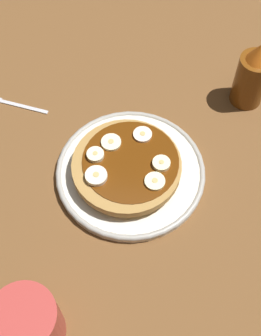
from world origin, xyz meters
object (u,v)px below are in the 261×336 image
object	(u,v)px
plate	(131,172)
banana_slice_0	(162,162)
pancake_stack	(128,167)
fork	(11,103)
banana_slice_3	(143,135)
banana_slice_1	(96,176)
banana_slice_5	(111,143)
banana_slice_2	(155,181)
syrup_bottle	(252,76)
coffee_mug	(28,327)
banana_slice_4	(95,156)

from	to	relation	value
plate	banana_slice_0	distance (cm)	6.35
pancake_stack	fork	size ratio (longest dim) A/B	1.38
plate	banana_slice_3	xyz separation A→B (cm)	(-5.28, 1.21, 3.74)
banana_slice_1	pancake_stack	bearing A→B (deg)	128.49
pancake_stack	banana_slice_0	distance (cm)	5.78
plate	banana_slice_5	xyz separation A→B (cm)	(-2.89, -3.71, 3.75)
pancake_stack	fork	xyz separation A→B (cm)	(-12.13, -24.05, -2.74)
banana_slice_2	fork	distance (cm)	32.87
banana_slice_1	syrup_bottle	xyz separation A→B (cm)	(-23.80, 23.70, 1.29)
banana_slice_1	banana_slice_5	size ratio (longest dim) A/B	1.06
banana_slice_1	banana_slice_2	bearing A→B (deg)	93.53
plate	coffee_mug	xyz separation A→B (cm)	(27.93, -9.36, 4.01)
coffee_mug	syrup_bottle	world-z (taller)	syrup_bottle
pancake_stack	banana_slice_4	world-z (taller)	banana_slice_4
banana_slice_0	syrup_bottle	size ratio (longest dim) A/B	0.21
plate	banana_slice_3	world-z (taller)	banana_slice_3
banana_slice_3	plate	bearing A→B (deg)	-12.92
banana_slice_4	coffee_mug	xyz separation A→B (cm)	(27.77, -3.58, 0.11)
plate	banana_slice_2	distance (cm)	6.67
banana_slice_0	syrup_bottle	bearing A→B (deg)	144.66
banana_slice_5	pancake_stack	bearing A→B (deg)	45.09
banana_slice_0	banana_slice_2	distance (cm)	3.78
coffee_mug	fork	world-z (taller)	coffee_mug
pancake_stack	banana_slice_4	bearing A→B (deg)	-92.39
banana_slice_1	banana_slice_2	size ratio (longest dim) A/B	1.08
banana_slice_3	banana_slice_1	bearing A→B (deg)	-33.48
banana_slice_4	plate	bearing A→B (deg)	91.60
plate	banana_slice_3	distance (cm)	6.58
banana_slice_2	banana_slice_4	xyz separation A→B (cm)	(-3.18, -10.17, 0.16)
coffee_mug	banana_slice_0	bearing A→B (deg)	153.10
pancake_stack	banana_slice_5	bearing A→B (deg)	-134.91
banana_slice_3	banana_slice_4	size ratio (longest dim) A/B	1.11
banana_slice_0	banana_slice_5	size ratio (longest dim) A/B	0.87
banana_slice_2	banana_slice_4	distance (cm)	10.66
banana_slice_4	fork	xyz separation A→B (cm)	(-11.90, -18.70, -4.56)
coffee_mug	syrup_bottle	distance (cm)	55.51
pancake_stack	banana_slice_5	distance (cm)	4.93
banana_slice_0	banana_slice_3	xyz separation A→B (cm)	(-4.89, -3.79, -0.16)
syrup_bottle	pancake_stack	bearing A→B (deg)	-43.54
banana_slice_0	banana_slice_1	distance (cm)	10.77
pancake_stack	banana_slice_0	bearing A→B (deg)	98.08
plate	banana_slice_1	size ratio (longest dim) A/B	7.12
plate	fork	distance (cm)	27.16
banana_slice_3	fork	bearing A→B (deg)	-104.13
banana_slice_5	syrup_bottle	bearing A→B (deg)	127.01
plate	fork	world-z (taller)	plate
banana_slice_0	banana_slice_3	distance (cm)	6.19
plate	pancake_stack	bearing A→B (deg)	-48.14
pancake_stack	banana_slice_0	xyz separation A→B (cm)	(-0.77, 5.43, 1.82)
banana_slice_2	coffee_mug	distance (cm)	28.17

